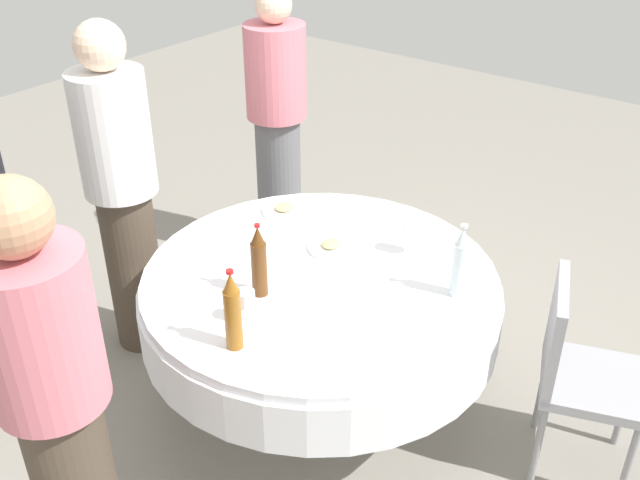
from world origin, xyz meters
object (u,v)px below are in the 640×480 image
at_px(dining_table, 320,303).
at_px(bottle_clear_mid, 460,263).
at_px(plate_west, 284,210).
at_px(person_inner, 57,404).
at_px(bottle_amber_north, 233,312).
at_px(plate_right, 331,247).
at_px(chair_rear, 575,365).
at_px(person_east, 122,189).
at_px(wine_glass_east, 409,232).
at_px(wine_glass_outer, 246,300).
at_px(person_north, 277,126).
at_px(bottle_brown_inner, 259,262).

distance_m(dining_table, bottle_clear_mid, 0.63).
relative_size(plate_west, person_inner, 0.13).
bearing_deg(bottle_amber_north, plate_right, 9.22).
height_order(plate_west, chair_rear, chair_rear).
height_order(person_east, chair_rear, person_east).
xyz_separation_m(wine_glass_east, chair_rear, (-0.01, -0.79, -0.32)).
relative_size(plate_right, person_inner, 0.13).
xyz_separation_m(bottle_clear_mid, wine_glass_outer, (-0.63, 0.55, -0.05)).
distance_m(dining_table, person_north, 1.42).
relative_size(bottle_amber_north, plate_west, 1.55).
bearing_deg(plate_right, person_north, 51.24).
bearing_deg(chair_rear, bottle_clear_mid, -92.80).
bearing_deg(person_east, wine_glass_east, -75.52).
xyz_separation_m(bottle_brown_inner, wine_glass_east, (0.62, -0.31, -0.05)).
bearing_deg(wine_glass_east, bottle_clear_mid, -116.15).
xyz_separation_m(bottle_brown_inner, plate_west, (0.58, 0.36, -0.14)).
relative_size(bottle_brown_inner, plate_right, 1.52).
bearing_deg(dining_table, person_inner, 174.79).
bearing_deg(wine_glass_east, person_inner, 168.75).
xyz_separation_m(wine_glass_outer, person_inner, (-0.76, 0.08, 0.01)).
distance_m(bottle_clear_mid, wine_glass_outer, 0.84).
bearing_deg(person_east, chair_rear, -84.08).
height_order(dining_table, chair_rear, chair_rear).
height_order(bottle_amber_north, bottle_brown_inner, bottle_amber_north).
xyz_separation_m(bottle_clear_mid, person_inner, (-1.40, 0.63, -0.04)).
bearing_deg(wine_glass_east, dining_table, 151.48).
bearing_deg(bottle_brown_inner, bottle_amber_north, -154.42).
bearing_deg(plate_west, plate_right, -109.77).
distance_m(dining_table, plate_right, 0.26).
bearing_deg(plate_west, bottle_clear_mid, -96.61).
bearing_deg(bottle_clear_mid, chair_rear, -72.91).
height_order(person_inner, chair_rear, person_inner).
height_order(plate_west, person_inner, person_inner).
xyz_separation_m(bottle_clear_mid, bottle_amber_north, (-0.77, 0.48, 0.00)).
xyz_separation_m(plate_right, person_east, (-0.34, 0.97, 0.12)).
bearing_deg(person_north, person_inner, -113.98).
distance_m(bottle_clear_mid, person_east, 1.61).
xyz_separation_m(bottle_amber_north, person_east, (0.41, 1.09, -0.02)).
bearing_deg(person_north, wine_glass_outer, -101.13).
relative_size(bottle_clear_mid, bottle_brown_inner, 1.00).
xyz_separation_m(dining_table, person_inner, (-1.18, 0.11, 0.25)).
bearing_deg(bottle_amber_north, chair_rear, -46.07).
height_order(bottle_amber_north, wine_glass_outer, bottle_amber_north).
xyz_separation_m(wine_glass_east, wine_glass_outer, (-0.79, 0.23, -0.00)).
distance_m(bottle_amber_north, wine_glass_east, 0.94).
distance_m(bottle_brown_inner, person_north, 1.51).
bearing_deg(chair_rear, plate_west, -108.66).
distance_m(bottle_amber_north, chair_rear, 1.37).
distance_m(wine_glass_east, chair_rear, 0.85).
xyz_separation_m(plate_right, chair_rear, (0.17, -1.07, -0.23)).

